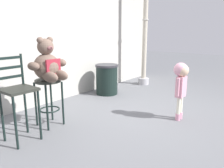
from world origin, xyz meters
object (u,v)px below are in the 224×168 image
(child_walking, at_px, (181,79))
(bar_chair_empty, at_px, (18,94))
(lamppost, at_px, (145,40))
(trash_bin, at_px, (107,79))
(bar_stool_with_teddy, at_px, (49,93))
(teddy_bear, at_px, (48,65))

(child_walking, height_order, bar_chair_empty, bar_chair_empty)
(child_walking, bearing_deg, lamppost, -171.76)
(trash_bin, bearing_deg, child_walking, -102.87)
(bar_stool_with_teddy, bearing_deg, lamppost, 5.22)
(child_walking, bearing_deg, teddy_bear, -80.32)
(child_walking, height_order, lamppost, lamppost)
(teddy_bear, xyz_separation_m, bar_chair_empty, (-0.56, -0.08, -0.32))
(bar_stool_with_teddy, distance_m, child_walking, 2.18)
(trash_bin, height_order, lamppost, lamppost)
(bar_stool_with_teddy, relative_size, trash_bin, 1.05)
(child_walking, distance_m, bar_chair_empty, 2.54)
(trash_bin, bearing_deg, bar_chair_empty, -166.93)
(bar_stool_with_teddy, height_order, trash_bin, bar_stool_with_teddy)
(trash_bin, relative_size, lamppost, 0.23)
(bar_stool_with_teddy, relative_size, child_walking, 0.77)
(lamppost, xyz_separation_m, bar_chair_empty, (-3.99, -0.43, -0.58))
(trash_bin, height_order, bar_chair_empty, bar_chair_empty)
(bar_stool_with_teddy, xyz_separation_m, lamppost, (3.42, 0.31, 0.71))
(teddy_bear, relative_size, child_walking, 0.66)
(bar_stool_with_teddy, relative_size, teddy_bear, 1.15)
(bar_chair_empty, bearing_deg, lamppost, 6.09)
(teddy_bear, distance_m, trash_bin, 2.16)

